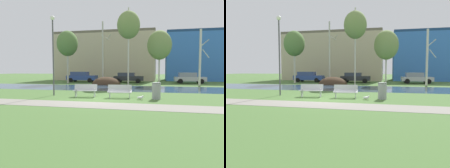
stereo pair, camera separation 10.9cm
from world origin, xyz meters
TOP-DOWN VIEW (x-y plane):
  - ground_plane at (0.00, 10.00)m, footprint 120.00×120.00m
  - paved_path_strip at (0.00, -2.15)m, footprint 60.00×1.92m
  - river_band at (0.00, 7.98)m, footprint 80.00×6.35m
  - soil_mound at (-2.70, 12.56)m, footprint 3.63×2.84m
  - bench_left at (-1.22, 0.93)m, footprint 1.66×0.76m
  - bench_right at (1.20, 0.93)m, footprint 1.66×0.75m
  - trash_bin at (3.60, 0.87)m, footprint 0.56×0.56m
  - seagull at (2.63, 0.41)m, footprint 0.46×0.17m
  - streetlamp at (-3.76, 1.19)m, footprint 0.32×0.32m
  - birch_far_left at (-8.49, 13.94)m, footprint 2.85×2.85m
  - birch_left at (-3.40, 13.64)m, footprint 1.26×2.13m
  - birch_center_left at (0.03, 13.02)m, footprint 2.81×2.81m
  - birch_center at (3.76, 14.09)m, footprint 3.01×3.01m
  - birch_center_right at (8.42, 13.35)m, footprint 1.11×1.86m
  - parked_van_nearest_blue at (-7.57, 16.75)m, footprint 4.44×2.11m
  - parked_sedan_second_dark at (-0.54, 16.84)m, footprint 4.19×2.17m
  - parked_hatch_third_silver at (7.75, 17.31)m, footprint 4.07×2.21m
  - building_beige_block at (-5.48, 25.19)m, footprint 17.21×9.22m
  - building_blue_store at (11.11, 25.57)m, footprint 12.39×7.12m

SIDE VIEW (x-z plane):
  - ground_plane at x=0.00m, z-range 0.00..0.00m
  - soil_mound at x=-2.70m, z-range -0.97..0.97m
  - river_band at x=0.00m, z-range 0.00..0.01m
  - paved_path_strip at x=0.00m, z-range 0.00..0.01m
  - seagull at x=2.63m, z-range 0.00..0.27m
  - bench_left at x=-1.22m, z-range 0.04..0.91m
  - bench_right at x=1.20m, z-range 0.04..0.91m
  - trash_bin at x=3.60m, z-range 0.02..1.08m
  - parked_sedan_second_dark at x=-0.54m, z-range 0.05..1.48m
  - parked_hatch_third_silver at x=7.75m, z-range 0.04..1.51m
  - parked_van_nearest_blue at x=-7.57m, z-range 0.04..1.57m
  - birch_center_right at x=8.42m, z-range 0.05..6.60m
  - streetlamp at x=-3.76m, z-range 0.92..6.66m
  - building_blue_store at x=11.11m, z-range 0.00..8.20m
  - birch_left at x=-3.40m, z-range 0.09..8.14m
  - building_beige_block at x=-5.48m, z-range 0.00..8.35m
  - birch_center at x=3.76m, z-range 1.54..8.25m
  - birch_far_left at x=-8.49m, z-range 1.82..8.95m
  - birch_center_left at x=0.03m, z-range 2.60..11.99m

